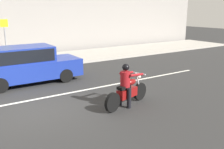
# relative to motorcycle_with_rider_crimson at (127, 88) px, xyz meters

# --- Properties ---
(ground_plane) EXTENTS (80.00, 80.00, 0.00)m
(ground_plane) POSITION_rel_motorcycle_with_rider_crimson_xyz_m (-2.88, 1.51, -0.64)
(ground_plane) COLOR #2B2B2B
(lane_marking_stripe) EXTENTS (18.00, 0.14, 0.01)m
(lane_marking_stripe) POSITION_rel_motorcycle_with_rider_crimson_xyz_m (-2.80, 2.41, -0.63)
(lane_marking_stripe) COLOR silver
(lane_marking_stripe) RESTS_ON ground_plane
(motorcycle_with_rider_crimson) EXTENTS (2.17, 0.85, 1.54)m
(motorcycle_with_rider_crimson) POSITION_rel_motorcycle_with_rider_crimson_xyz_m (0.00, 0.00, 0.00)
(motorcycle_with_rider_crimson) COLOR black
(motorcycle_with_rider_crimson) RESTS_ON ground_plane
(parked_sedan_cobalt_blue) EXTENTS (4.65, 1.82, 1.72)m
(parked_sedan_cobalt_blue) POSITION_rel_motorcycle_with_rider_crimson_xyz_m (-2.15, 4.77, 0.25)
(parked_sedan_cobalt_blue) COLOR navy
(parked_sedan_cobalt_blue) RESTS_ON ground_plane
(street_sign_post) EXTENTS (0.44, 0.08, 2.67)m
(street_sign_post) POSITION_rel_motorcycle_with_rider_crimson_xyz_m (-2.18, 9.01, 1.12)
(street_sign_post) COLOR gray
(street_sign_post) RESTS_ON sidewalk_slab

